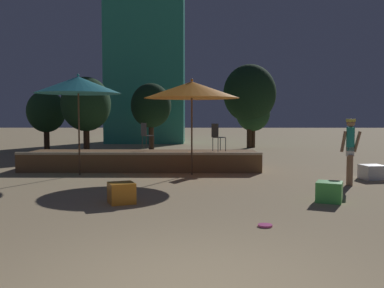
{
  "coord_description": "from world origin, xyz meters",
  "views": [
    {
      "loc": [
        0.08,
        -4.23,
        1.81
      ],
      "look_at": [
        0.0,
        5.07,
        1.19
      ],
      "focal_mm": 40.0,
      "sensor_mm": 36.0,
      "label": 1
    }
  ],
  "objects_px": {
    "background_tree_2": "(253,113)",
    "background_tree_3": "(250,94)",
    "cube_seat_2": "(372,172)",
    "background_tree_1": "(46,112)",
    "bistro_chair_0": "(217,134)",
    "frisbee_disc": "(265,225)",
    "patio_umbrella_1": "(192,90)",
    "person_1": "(350,148)",
    "patio_umbrella_0": "(78,85)",
    "background_tree_4": "(86,104)",
    "cube_seat_1": "(329,192)",
    "bistro_chair_1": "(146,133)",
    "background_tree_0": "(151,106)",
    "cube_seat_0": "(121,193)"
  },
  "relations": [
    {
      "from": "patio_umbrella_0",
      "to": "bistro_chair_0",
      "type": "distance_m",
      "value": 4.6
    },
    {
      "from": "background_tree_1",
      "to": "background_tree_4",
      "type": "relative_size",
      "value": 0.86
    },
    {
      "from": "patio_umbrella_0",
      "to": "background_tree_4",
      "type": "relative_size",
      "value": 0.85
    },
    {
      "from": "patio_umbrella_1",
      "to": "frisbee_disc",
      "type": "distance_m",
      "value": 6.8
    },
    {
      "from": "cube_seat_1",
      "to": "patio_umbrella_0",
      "type": "bearing_deg",
      "value": 147.56
    },
    {
      "from": "bistro_chair_0",
      "to": "background_tree_1",
      "type": "height_order",
      "value": "background_tree_1"
    },
    {
      "from": "bistro_chair_0",
      "to": "background_tree_4",
      "type": "distance_m",
      "value": 8.37
    },
    {
      "from": "cube_seat_0",
      "to": "person_1",
      "type": "xyz_separation_m",
      "value": [
        5.54,
        2.32,
        0.77
      ]
    },
    {
      "from": "cube_seat_0",
      "to": "background_tree_2",
      "type": "bearing_deg",
      "value": 72.89
    },
    {
      "from": "cube_seat_2",
      "to": "background_tree_1",
      "type": "relative_size",
      "value": 0.22
    },
    {
      "from": "patio_umbrella_0",
      "to": "cube_seat_0",
      "type": "height_order",
      "value": "patio_umbrella_0"
    },
    {
      "from": "cube_seat_0",
      "to": "person_1",
      "type": "height_order",
      "value": "person_1"
    },
    {
      "from": "background_tree_2",
      "to": "background_tree_3",
      "type": "distance_m",
      "value": 1.11
    },
    {
      "from": "patio_umbrella_0",
      "to": "background_tree_1",
      "type": "height_order",
      "value": "background_tree_1"
    },
    {
      "from": "cube_seat_0",
      "to": "bistro_chair_0",
      "type": "distance_m",
      "value": 5.68
    },
    {
      "from": "cube_seat_1",
      "to": "person_1",
      "type": "height_order",
      "value": "person_1"
    },
    {
      "from": "bistro_chair_1",
      "to": "background_tree_4",
      "type": "height_order",
      "value": "background_tree_4"
    },
    {
      "from": "bistro_chair_1",
      "to": "background_tree_1",
      "type": "distance_m",
      "value": 8.81
    },
    {
      "from": "bistro_chair_0",
      "to": "frisbee_disc",
      "type": "bearing_deg",
      "value": 151.85
    },
    {
      "from": "cube_seat_2",
      "to": "background_tree_1",
      "type": "bearing_deg",
      "value": 143.13
    },
    {
      "from": "person_1",
      "to": "bistro_chair_0",
      "type": "relative_size",
      "value": 1.93
    },
    {
      "from": "background_tree_0",
      "to": "person_1",
      "type": "bearing_deg",
      "value": -61.74
    },
    {
      "from": "frisbee_disc",
      "to": "background_tree_4",
      "type": "xyz_separation_m",
      "value": [
        -6.22,
        12.92,
        2.32
      ]
    },
    {
      "from": "background_tree_1",
      "to": "person_1",
      "type": "bearing_deg",
      "value": -42.36
    },
    {
      "from": "person_1",
      "to": "bistro_chair_1",
      "type": "height_order",
      "value": "person_1"
    },
    {
      "from": "cube_seat_1",
      "to": "background_tree_4",
      "type": "relative_size",
      "value": 0.19
    },
    {
      "from": "background_tree_0",
      "to": "patio_umbrella_0",
      "type": "bearing_deg",
      "value": -96.63
    },
    {
      "from": "patio_umbrella_0",
      "to": "bistro_chair_0",
      "type": "relative_size",
      "value": 3.41
    },
    {
      "from": "cube_seat_0",
      "to": "background_tree_3",
      "type": "distance_m",
      "value": 16.24
    },
    {
      "from": "background_tree_3",
      "to": "background_tree_4",
      "type": "xyz_separation_m",
      "value": [
        -8.11,
        -4.26,
        -0.71
      ]
    },
    {
      "from": "cube_seat_2",
      "to": "bistro_chair_0",
      "type": "height_order",
      "value": "bistro_chair_0"
    },
    {
      "from": "cube_seat_0",
      "to": "patio_umbrella_0",
      "type": "bearing_deg",
      "value": 115.52
    },
    {
      "from": "patio_umbrella_1",
      "to": "frisbee_disc",
      "type": "height_order",
      "value": "patio_umbrella_1"
    },
    {
      "from": "background_tree_0",
      "to": "background_tree_3",
      "type": "xyz_separation_m",
      "value": [
        5.41,
        1.12,
        0.7
      ]
    },
    {
      "from": "cube_seat_1",
      "to": "cube_seat_2",
      "type": "distance_m",
      "value": 3.93
    },
    {
      "from": "bistro_chair_1",
      "to": "frisbee_disc",
      "type": "bearing_deg",
      "value": 164.33
    },
    {
      "from": "patio_umbrella_1",
      "to": "frisbee_disc",
      "type": "bearing_deg",
      "value": -78.49
    },
    {
      "from": "frisbee_disc",
      "to": "background_tree_2",
      "type": "relative_size",
      "value": 0.08
    },
    {
      "from": "cube_seat_0",
      "to": "background_tree_0",
      "type": "bearing_deg",
      "value": 93.44
    },
    {
      "from": "background_tree_1",
      "to": "background_tree_2",
      "type": "distance_m",
      "value": 11.15
    },
    {
      "from": "cube_seat_1",
      "to": "patio_umbrella_1",
      "type": "bearing_deg",
      "value": 125.26
    },
    {
      "from": "bistro_chair_0",
      "to": "bistro_chair_1",
      "type": "xyz_separation_m",
      "value": [
        -2.45,
        1.17,
        0.0
      ]
    },
    {
      "from": "background_tree_3",
      "to": "patio_umbrella_1",
      "type": "bearing_deg",
      "value": -105.93
    },
    {
      "from": "patio_umbrella_0",
      "to": "background_tree_0",
      "type": "relative_size",
      "value": 0.87
    },
    {
      "from": "cube_seat_2",
      "to": "background_tree_1",
      "type": "distance_m",
      "value": 15.87
    },
    {
      "from": "bistro_chair_1",
      "to": "background_tree_1",
      "type": "xyz_separation_m",
      "value": [
        -5.81,
        6.57,
        0.81
      ]
    },
    {
      "from": "patio_umbrella_1",
      "to": "person_1",
      "type": "distance_m",
      "value": 4.86
    },
    {
      "from": "cube_seat_2",
      "to": "background_tree_1",
      "type": "height_order",
      "value": "background_tree_1"
    },
    {
      "from": "bistro_chair_0",
      "to": "person_1",
      "type": "bearing_deg",
      "value": -162.11
    },
    {
      "from": "background_tree_2",
      "to": "patio_umbrella_0",
      "type": "bearing_deg",
      "value": -120.99
    }
  ]
}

